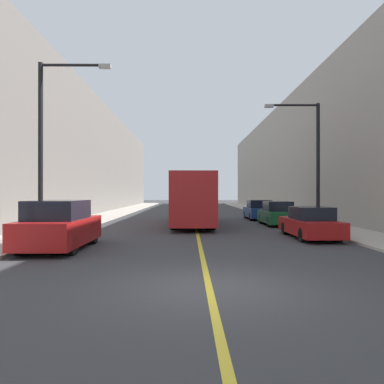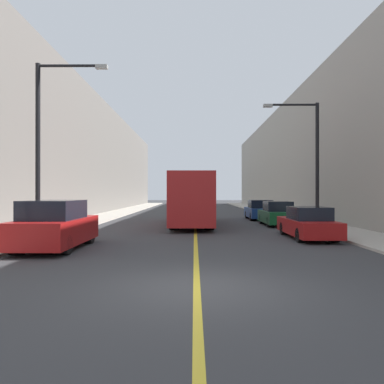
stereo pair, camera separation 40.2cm
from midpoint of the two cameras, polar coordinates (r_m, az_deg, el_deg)
name	(u,v)px [view 1 (the left image)]	position (r m, az deg, el deg)	size (l,w,h in m)	color
ground_plane	(209,287)	(8.59, 1.22, -14.34)	(200.00, 200.00, 0.00)	#38383A
sidewalk_left	(116,213)	(39.13, -11.78, -3.14)	(2.94, 72.00, 0.11)	#B2AA9E
sidewalk_right	(270,213)	(39.23, 11.44, -3.13)	(2.94, 72.00, 0.11)	#B2AA9E
building_row_left	(82,157)	(40.07, -16.67, 5.20)	(4.00, 72.00, 11.65)	#66605B
building_row_right	(303,157)	(40.22, 16.30, 5.18)	(4.00, 72.00, 11.65)	gray
road_center_line	(193,213)	(38.38, -0.15, -3.27)	(0.16, 72.00, 0.01)	gold
bus	(192,198)	(24.76, -0.42, -0.97)	(2.54, 11.32, 3.26)	#AD1E1E
parked_suv_left	(59,226)	(14.96, -20.28, -4.95)	(2.01, 4.65, 1.83)	maroon
car_right_near	(310,224)	(18.23, 16.93, -4.66)	(1.77, 4.76, 1.47)	maroon
car_right_mid	(277,215)	(24.90, 12.40, -3.37)	(1.80, 4.27, 1.56)	#145128
car_right_far	(259,211)	(30.10, 9.77, -2.82)	(1.89, 4.31, 1.54)	navy
street_lamp_left	(48,137)	(17.12, -21.79, 7.73)	(3.06, 0.24, 7.50)	black
street_lamp_right	(312,156)	(21.71, 17.37, 5.31)	(3.06, 0.24, 6.95)	black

